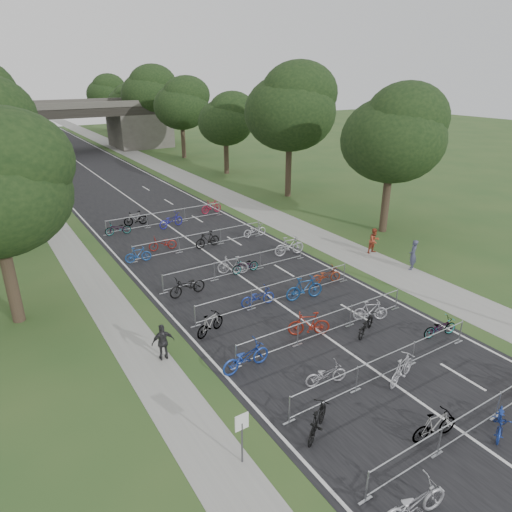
{
  "coord_description": "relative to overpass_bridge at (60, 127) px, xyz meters",
  "views": [
    {
      "loc": [
        -12.05,
        -6.12,
        11.12
      ],
      "look_at": [
        0.98,
        14.57,
        1.1
      ],
      "focal_mm": 32.0,
      "sensor_mm": 36.0,
      "label": 1
    }
  ],
  "objects": [
    {
      "name": "ground",
      "position": [
        0.0,
        -65.0,
        -3.53
      ],
      "size": [
        200.0,
        200.0,
        0.0
      ],
      "primitive_type": "plane",
      "color": "#2C4E21",
      "rests_on": "ground"
    },
    {
      "name": "road",
      "position": [
        0.0,
        -15.0,
        -3.53
      ],
      "size": [
        11.0,
        140.0,
        0.01
      ],
      "primitive_type": "cube",
      "color": "black",
      "rests_on": "ground"
    },
    {
      "name": "sidewalk_right",
      "position": [
        8.0,
        -15.0,
        -3.53
      ],
      "size": [
        3.0,
        140.0,
        0.01
      ],
      "primitive_type": "cube",
      "color": "gray",
      "rests_on": "ground"
    },
    {
      "name": "sidewalk_left",
      "position": [
        -7.5,
        -15.0,
        -3.53
      ],
      "size": [
        2.0,
        140.0,
        0.01
      ],
      "primitive_type": "cube",
      "color": "gray",
      "rests_on": "ground"
    },
    {
      "name": "lane_markings",
      "position": [
        0.0,
        -15.0,
        -3.53
      ],
      "size": [
        0.12,
        140.0,
        0.0
      ],
      "primitive_type": "cube",
      "color": "silver",
      "rests_on": "ground"
    },
    {
      "name": "overpass_bridge",
      "position": [
        0.0,
        0.0,
        0.0
      ],
      "size": [
        31.0,
        8.0,
        7.05
      ],
      "color": "#4B4943",
      "rests_on": "ground"
    },
    {
      "name": "park_sign",
      "position": [
        -6.8,
        -62.0,
        -2.27
      ],
      "size": [
        0.45,
        0.06,
        1.83
      ],
      "color": "#4C4C51",
      "rests_on": "ground"
    },
    {
      "name": "tree_right_0",
      "position": [
        13.11,
        -49.07,
        3.39
      ],
      "size": [
        7.17,
        7.17,
        10.93
      ],
      "color": "#33261C",
      "rests_on": "ground"
    },
    {
      "name": "tree_right_1",
      "position": [
        13.11,
        -37.07,
        4.37
      ],
      "size": [
        8.18,
        8.18,
        12.47
      ],
      "color": "#33261C",
      "rests_on": "ground"
    },
    {
      "name": "tree_right_2",
      "position": [
        13.11,
        -25.07,
        2.41
      ],
      "size": [
        6.16,
        6.16,
        9.39
      ],
      "color": "#33261C",
      "rests_on": "ground"
    },
    {
      "name": "tree_right_3",
      "position": [
        13.11,
        -13.07,
        3.39
      ],
      "size": [
        7.17,
        7.17,
        10.93
      ],
      "color": "#33261C",
      "rests_on": "ground"
    },
    {
      "name": "tree_right_4",
      "position": [
        13.11,
        -1.07,
        4.37
      ],
      "size": [
        8.18,
        8.18,
        12.47
      ],
      "color": "#33261C",
      "rests_on": "ground"
    },
    {
      "name": "tree_right_5",
      "position": [
        13.11,
        10.93,
        2.41
      ],
      "size": [
        6.16,
        6.16,
        9.39
      ],
      "color": "#33261C",
      "rests_on": "ground"
    },
    {
      "name": "tree_right_6",
      "position": [
        13.11,
        22.93,
        3.39
      ],
      "size": [
        7.17,
        7.17,
        10.93
      ],
      "color": "#33261C",
      "rests_on": "ground"
    },
    {
      "name": "barrier_row_0",
      "position": [
        0.0,
        -65.0,
        -2.99
      ],
      "size": [
        9.7,
        0.08,
        1.1
      ],
      "color": "#A6A9AE",
      "rests_on": "ground"
    },
    {
      "name": "barrier_row_1",
      "position": [
        0.0,
        -61.4,
        -2.99
      ],
      "size": [
        9.7,
        0.08,
        1.1
      ],
      "color": "#A6A9AE",
      "rests_on": "ground"
    },
    {
      "name": "barrier_row_2",
      "position": [
        0.0,
        -57.8,
        -2.99
      ],
      "size": [
        9.7,
        0.08,
        1.1
      ],
      "color": "#A6A9AE",
      "rests_on": "ground"
    },
    {
      "name": "barrier_row_3",
      "position": [
        0.0,
        -54.0,
        -2.99
      ],
      "size": [
        9.7,
        0.08,
        1.1
      ],
      "color": "#A6A9AE",
      "rests_on": "ground"
    },
    {
      "name": "barrier_row_4",
      "position": [
        0.0,
        -50.0,
        -2.99
      ],
      "size": [
        9.7,
        0.08,
        1.1
      ],
      "color": "#A6A9AE",
      "rests_on": "ground"
    },
    {
      "name": "barrier_row_5",
      "position": [
        0.0,
        -45.0,
        -2.99
      ],
      "size": [
        9.7,
        0.08,
        1.1
      ],
      "color": "#A6A9AE",
      "rests_on": "ground"
    },
    {
      "name": "barrier_row_6",
      "position": [
        0.0,
        -39.0,
        -2.99
      ],
      "size": [
        9.7,
        0.08,
        1.1
      ],
      "color": "#A6A9AE",
      "rests_on": "ground"
    },
    {
      "name": "bike_0",
      "position": [
        -3.96,
        -66.04,
        -2.97
      ],
      "size": [
        2.24,
        1.03,
        1.13
      ],
      "primitive_type": "imported",
      "rotation": [
        0.0,
        0.0,
        1.44
      ],
      "color": "#A5A5AD",
      "rests_on": "ground"
    },
    {
      "name": "bike_1",
      "position": [
        -1.07,
        -64.47,
        -3.01
      ],
      "size": [
        1.81,
        0.79,
        1.05
      ],
      "primitive_type": "imported",
      "rotation": [
        0.0,
        0.0,
        1.4
      ],
      "color": "#A6A9AE",
      "rests_on": "ground"
    },
    {
      "name": "bike_2",
      "position": [
        0.99,
        -65.45,
        -3.08
      ],
      "size": [
        1.8,
        1.36,
        0.9
      ],
      "primitive_type": "imported",
      "rotation": [
        0.0,
        0.0,
        5.22
      ],
      "color": "navy",
      "rests_on": "ground"
    },
    {
      "name": "bike_4",
      "position": [
        -4.13,
        -62.31,
        -2.98
      ],
      "size": [
        1.82,
        1.43,
        1.1
      ],
      "primitive_type": "imported",
      "rotation": [
        0.0,
        0.0,
        2.14
      ],
      "color": "black",
      "rests_on": "ground"
    },
    {
      "name": "bike_5",
      "position": [
        -2.22,
        -60.47,
        -3.09
      ],
      "size": [
        1.78,
        0.98,
        0.89
      ],
      "primitive_type": "imported",
      "rotation": [
        0.0,
        0.0,
        1.33
      ],
      "color": "#9D9CA3",
      "rests_on": "ground"
    },
    {
      "name": "bike_6",
      "position": [
        0.33,
        -61.89,
        -2.98
      ],
      "size": [
        1.92,
        1.02,
        1.11
      ],
      "primitive_type": "imported",
      "rotation": [
        0.0,
        0.0,
        1.86
      ],
      "color": "#A5A5AD",
      "rests_on": "ground"
    },
    {
      "name": "bike_7",
      "position": [
        4.3,
        -60.59,
        -3.08
      ],
      "size": [
        1.8,
        0.93,
        0.9
      ],
      "primitive_type": "imported",
      "rotation": [
        0.0,
        0.0,
        1.37
      ],
      "color": "#A6A9AE",
      "rests_on": "ground"
    },
    {
      "name": "bike_8",
      "position": [
        -4.3,
        -58.05,
        -2.97
      ],
      "size": [
        2.2,
        0.87,
        1.14
      ],
      "primitive_type": "imported",
      "rotation": [
        0.0,
        0.0,
        1.63
      ],
      "color": "#1C3B9D",
      "rests_on": "ground"
    },
    {
      "name": "bike_9",
      "position": [
        -0.6,
        -57.39,
        -2.96
      ],
      "size": [
        1.94,
        1.35,
        1.15
      ],
      "primitive_type": "imported",
      "rotation": [
        0.0,
        0.0,
        4.24
      ],
      "color": "maroon",
      "rests_on": "ground"
    },
    {
      "name": "bike_10",
      "position": [
        1.65,
        -58.67,
        -3.07
      ],
      "size": [
        1.87,
        1.34,
        0.93
      ],
      "primitive_type": "imported",
      "rotation": [
        0.0,
        0.0,
        2.03
      ],
      "color": "black",
      "rests_on": "ground"
    },
    {
      "name": "bike_11",
      "position": [
        2.7,
        -57.9,
        -3.03
      ],
      "size": [
        1.71,
        1.21,
        1.01
      ],
      "primitive_type": "imported",
      "rotation": [
        0.0,
        0.0,
        1.08
      ],
      "color": "#B3B3BB",
      "rests_on": "ground"
    },
    {
      "name": "bike_12",
      "position": [
        -4.3,
        -54.95,
        -3.02
      ],
      "size": [
        1.78,
        1.08,
        1.03
      ],
      "primitive_type": "imported",
      "rotation": [
        0.0,
        0.0,
        1.94
      ],
      "color": "#A6A9AE",
      "rests_on": "ground"
    },
    {
      "name": "bike_13",
      "position": [
        -1.06,
        -53.83,
        -3.05
      ],
      "size": [
        1.91,
        0.83,
        0.98
      ],
      "primitive_type": "imported",
      "rotation": [
        0.0,
        0.0,
        1.47
      ],
      "color": "navy",
      "rests_on": "ground"
    },
    {
      "name": "bike_14",
      "position": [
        1.36,
        -54.52,
        -2.9
      ],
      "size": [
        2.17,
        0.95,
        1.26
      ],
      "primitive_type": "imported",
      "rotation": [
        0.0,
        0.0,
        1.4
      ],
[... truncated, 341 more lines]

